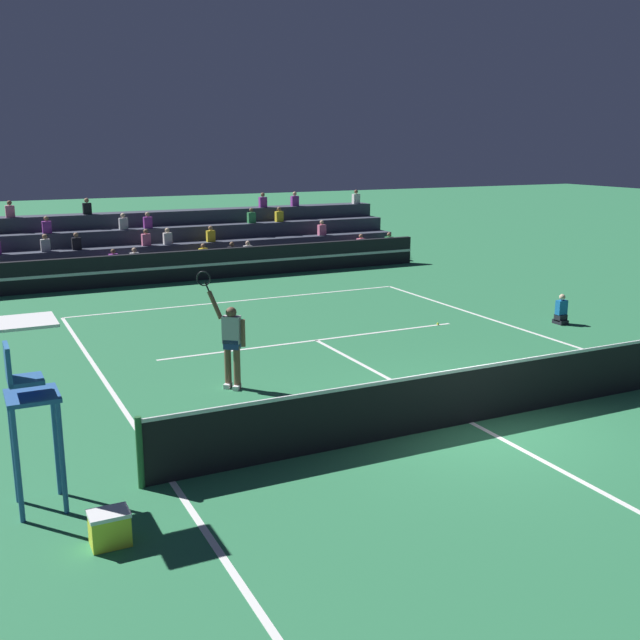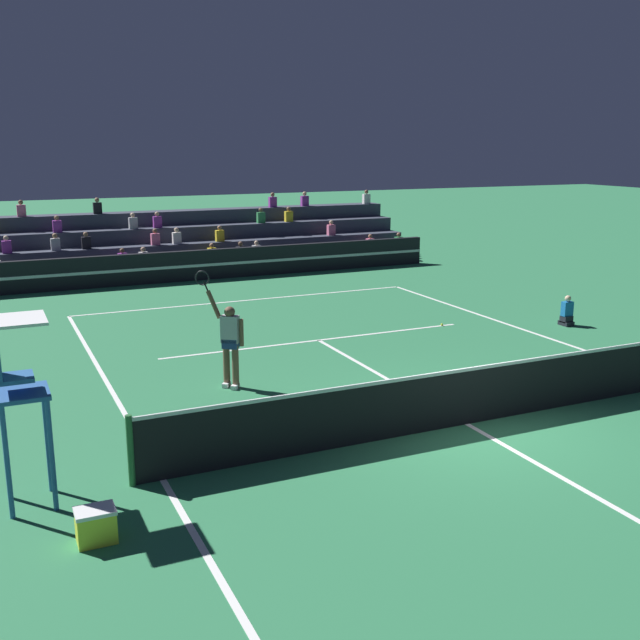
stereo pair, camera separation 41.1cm
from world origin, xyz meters
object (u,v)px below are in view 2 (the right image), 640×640
object	(u,v)px
umpire_chair	(19,388)
tennis_player	(230,341)
tennis_ball	(442,325)
equipment_cooler	(96,525)
ball_kid_courtside	(567,314)

from	to	relation	value
umpire_chair	tennis_player	size ratio (longest dim) A/B	1.08
tennis_player	tennis_ball	world-z (taller)	tennis_player
tennis_player	equipment_cooler	distance (m)	6.28
umpire_chair	ball_kid_courtside	xyz separation A→B (m)	(14.27, 5.04, -1.39)
tennis_player	equipment_cooler	xyz separation A→B (m)	(-3.46, -5.19, -0.76)
ball_kid_courtside	tennis_player	size ratio (longest dim) A/B	0.34
ball_kid_courtside	tennis_ball	distance (m)	3.46
tennis_player	tennis_ball	xyz separation A→B (m)	(6.95, 2.66, -0.95)
equipment_cooler	ball_kid_courtside	bearing A→B (deg)	25.47
umpire_chair	tennis_player	bearing A→B (deg)	42.18
ball_kid_courtside	tennis_ball	bearing A→B (deg)	156.33
ball_kid_courtside	equipment_cooler	distance (m)	15.03
tennis_ball	tennis_player	bearing A→B (deg)	-159.07
umpire_chair	ball_kid_courtside	size ratio (longest dim) A/B	3.16
ball_kid_courtside	tennis_player	world-z (taller)	tennis_player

